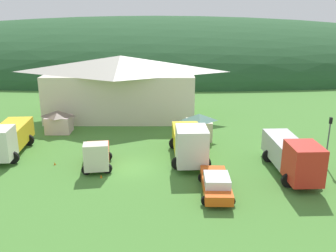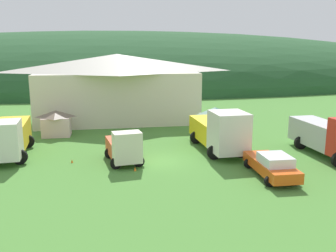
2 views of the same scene
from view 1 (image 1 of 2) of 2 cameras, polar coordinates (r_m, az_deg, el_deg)
The scene contains 13 objects.
ground_plane at distance 32.15m, azimuth -5.43°, elevation -6.43°, with size 200.00×200.00×0.00m, color #477F33.
forested_hill_backdrop at distance 91.76m, azimuth -1.81°, elevation 9.13°, with size 173.09×60.00×24.01m, color #234C28.
depot_building at distance 47.06m, azimuth -7.03°, elevation 6.20°, with size 19.28×9.57×7.72m.
play_shed_cream at distance 38.71m, azimuth 4.94°, elevation -0.03°, with size 2.85×2.54×2.77m.
play_shed_pink at distance 42.53m, azimuth -16.35°, elevation 0.73°, with size 2.87×2.33×2.52m.
heavy_rig_striped at distance 37.36m, azimuth -23.41°, elevation -1.64°, with size 3.59×7.96×3.27m.
light_truck_cream at distance 32.09m, azimuth -10.76°, elevation -4.36°, with size 2.87×4.75×2.63m.
flatbed_truck_yellow at distance 32.95m, azimuth 3.46°, elevation -2.44°, with size 3.57×8.41×3.67m.
crane_truck_red at distance 31.67m, azimuth 18.79°, elevation -4.28°, with size 3.32×8.48×3.41m.
service_pickup_orange at distance 27.56m, azimuth 7.54°, elevation -8.80°, with size 2.46×5.43×1.66m.
traffic_light_east at distance 34.45m, azimuth 23.69°, elevation -1.50°, with size 0.20×0.32×4.35m.
traffic_cone_near_pickup at distance 30.64m, azimuth -10.12°, elevation -7.87°, with size 0.36×0.36×0.59m, color orange.
traffic_cone_mid_row at distance 34.07m, azimuth -16.90°, elevation -5.74°, with size 0.36×0.36×0.55m, color orange.
Camera 1 is at (3.11, -29.31, 12.83)m, focal length 39.52 mm.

